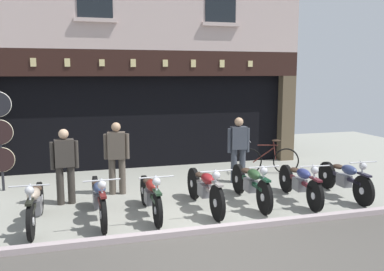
% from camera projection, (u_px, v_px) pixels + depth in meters
% --- Properties ---
extents(ground, '(21.00, 22.00, 0.18)m').
position_uv_depth(ground, '(227.00, 262.00, 6.07)').
color(ground, gray).
extents(shop_facade, '(9.30, 4.42, 6.35)m').
position_uv_depth(shop_facade, '(139.00, 103.00, 13.39)').
color(shop_facade, black).
rests_on(shop_facade, ground).
extents(motorcycle_far_left, '(0.62, 1.94, 0.90)m').
position_uv_depth(motorcycle_far_left, '(35.00, 203.00, 7.30)').
color(motorcycle_far_left, black).
rests_on(motorcycle_far_left, ground).
extents(motorcycle_left, '(0.62, 2.07, 0.92)m').
position_uv_depth(motorcycle_left, '(99.00, 197.00, 7.64)').
color(motorcycle_left, black).
rests_on(motorcycle_left, ground).
extents(motorcycle_center_left, '(0.62, 1.92, 0.90)m').
position_uv_depth(motorcycle_center_left, '(151.00, 194.00, 7.86)').
color(motorcycle_center_left, black).
rests_on(motorcycle_center_left, ground).
extents(motorcycle_center, '(0.62, 2.09, 0.94)m').
position_uv_depth(motorcycle_center, '(205.00, 188.00, 8.24)').
color(motorcycle_center, black).
rests_on(motorcycle_center, ground).
extents(motorcycle_center_right, '(0.62, 2.10, 0.93)m').
position_uv_depth(motorcycle_center_right, '(251.00, 183.00, 8.60)').
color(motorcycle_center_right, black).
rests_on(motorcycle_center_right, ground).
extents(motorcycle_right, '(0.62, 2.01, 0.91)m').
position_uv_depth(motorcycle_right, '(300.00, 182.00, 8.74)').
color(motorcycle_right, black).
rests_on(motorcycle_right, ground).
extents(motorcycle_far_right, '(0.62, 1.99, 0.91)m').
position_uv_depth(motorcycle_far_right, '(345.00, 178.00, 9.06)').
color(motorcycle_far_right, black).
rests_on(motorcycle_far_right, ground).
extents(salesman_left, '(0.56, 0.26, 1.56)m').
position_uv_depth(salesman_left, '(65.00, 163.00, 8.51)').
color(salesman_left, '#38332D').
rests_on(salesman_left, ground).
extents(shopkeeper_center, '(0.55, 0.28, 1.61)m').
position_uv_depth(shopkeeper_center, '(117.00, 155.00, 9.21)').
color(shopkeeper_center, brown).
rests_on(shopkeeper_center, ground).
extents(salesman_right, '(0.56, 0.26, 1.62)m').
position_uv_depth(salesman_right, '(238.00, 147.00, 10.22)').
color(salesman_right, '#3D424C').
rests_on(salesman_right, ground).
extents(tyre_sign_pole, '(0.58, 0.06, 2.29)m').
position_uv_depth(tyre_sign_pole, '(0.00, 133.00, 9.40)').
color(tyre_sign_pole, '#232328').
rests_on(tyre_sign_pole, ground).
extents(advert_board_near, '(0.76, 0.03, 0.89)m').
position_uv_depth(advert_board_near, '(216.00, 109.00, 12.45)').
color(advert_board_near, beige).
extents(advert_board_far, '(0.65, 0.03, 1.05)m').
position_uv_depth(advert_board_far, '(255.00, 108.00, 12.80)').
color(advert_board_far, silver).
extents(leaning_bicycle, '(1.66, 0.62, 0.94)m').
position_uv_depth(leaning_bicycle, '(268.00, 160.00, 11.20)').
color(leaning_bicycle, black).
rests_on(leaning_bicycle, ground).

